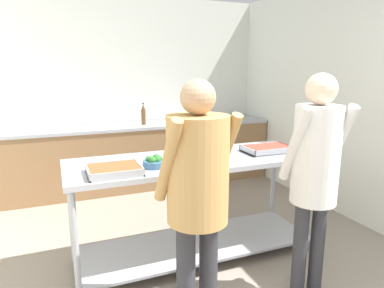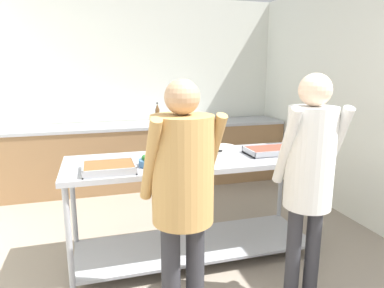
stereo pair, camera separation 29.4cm
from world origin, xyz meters
name	(u,v)px [view 2 (the right image)]	position (x,y,z in m)	size (l,w,h in m)	color
wall_rear	(145,91)	(0.00, 4.10, 1.32)	(4.04, 0.06, 2.65)	silver
wall_right	(358,99)	(1.99, 2.05, 1.32)	(0.06, 4.22, 2.65)	silver
back_counter	(151,154)	(0.00, 3.73, 0.45)	(3.88, 0.65, 0.89)	olive
serving_counter	(195,191)	(0.05, 1.66, 0.62)	(2.14, 0.74, 0.91)	#9EA0A8
serving_tray_vegetables	(109,168)	(-0.66, 1.48, 0.94)	(0.38, 0.31, 0.05)	#9EA0A8
broccoli_bowl	(151,161)	(-0.34, 1.53, 0.95)	(0.19, 0.19, 0.09)	#3D668C
sauce_pan	(191,156)	(-0.01, 1.58, 0.95)	(0.40, 0.26, 0.08)	#9EA0A8
plate_stack	(222,149)	(0.35, 1.83, 0.93)	(0.26, 0.26, 0.05)	white
serving_tray_roast	(271,151)	(0.74, 1.63, 0.94)	(0.43, 0.27, 0.05)	#9EA0A8
guest_serving_left	(309,167)	(0.60, 0.87, 1.01)	(0.44, 0.36, 1.62)	#2D2D33
guest_serving_right	(183,182)	(-0.25, 0.92, 0.97)	(0.51, 0.38, 1.59)	#2D2D33
water_bottle	(157,114)	(0.10, 3.68, 1.03)	(0.06, 0.06, 0.30)	brown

